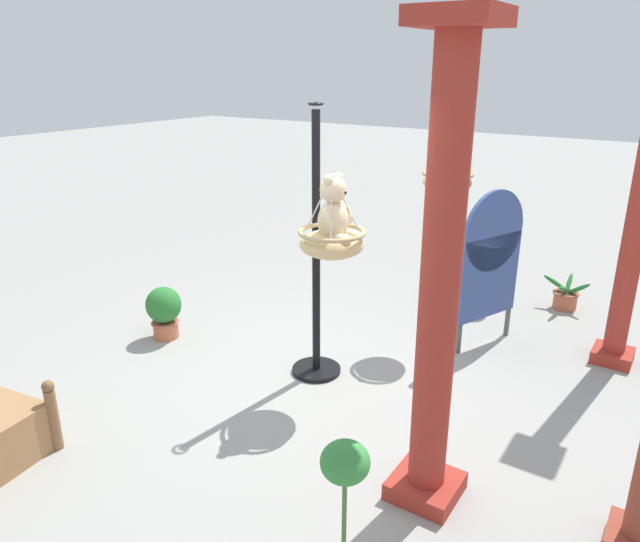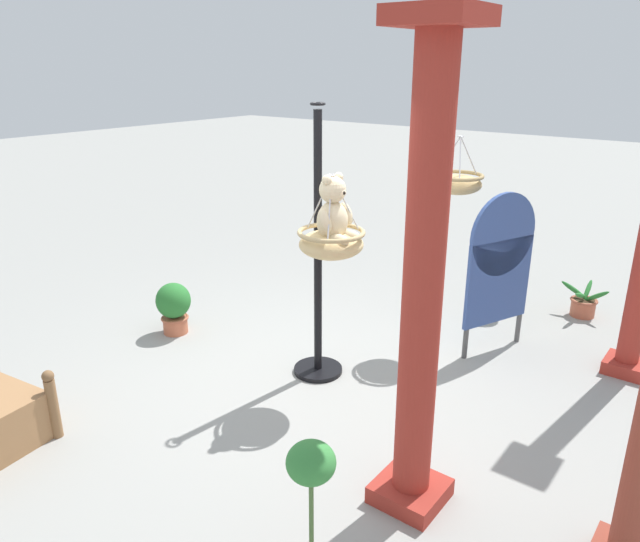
{
  "view_description": "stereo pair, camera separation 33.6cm",
  "coord_description": "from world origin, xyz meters",
  "px_view_note": "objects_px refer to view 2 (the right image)",
  "views": [
    {
      "loc": [
        3.81,
        2.58,
        2.66
      ],
      "look_at": [
        0.0,
        0.07,
        1.05
      ],
      "focal_mm": 33.05,
      "sensor_mm": 36.0,
      "label": 1
    },
    {
      "loc": [
        3.61,
        2.85,
        2.66
      ],
      "look_at": [
        0.0,
        0.07,
        1.05
      ],
      "focal_mm": 33.05,
      "sensor_mm": 36.0,
      "label": 2
    }
  ],
  "objects_px": {
    "teddy_bear": "(334,213)",
    "greenhouse_pillar_right": "(422,296)",
    "hanging_basket_left_high": "(457,183)",
    "potted_plant_small_succulent": "(311,534)",
    "display_sign_board": "(500,261)",
    "hanging_basket_with_teddy": "(331,242)",
    "display_pole_central": "(318,297)",
    "potted_plant_flowering_red": "(583,304)",
    "potted_plant_tall_leafy": "(512,264)",
    "potted_plant_trailing_ivy": "(174,306)"
  },
  "relations": [
    {
      "from": "potted_plant_small_succulent",
      "to": "potted_plant_trailing_ivy",
      "type": "distance_m",
      "value": 3.56
    },
    {
      "from": "potted_plant_flowering_red",
      "to": "hanging_basket_left_high",
      "type": "bearing_deg",
      "value": -34.39
    },
    {
      "from": "greenhouse_pillar_right",
      "to": "teddy_bear",
      "type": "bearing_deg",
      "value": -123.54
    },
    {
      "from": "greenhouse_pillar_right",
      "to": "potted_plant_small_succulent",
      "type": "distance_m",
      "value": 1.39
    },
    {
      "from": "greenhouse_pillar_right",
      "to": "potted_plant_trailing_ivy",
      "type": "xyz_separation_m",
      "value": [
        -0.7,
        -3.17,
        -1.12
      ]
    },
    {
      "from": "potted_plant_small_succulent",
      "to": "display_sign_board",
      "type": "height_order",
      "value": "display_sign_board"
    },
    {
      "from": "hanging_basket_with_teddy",
      "to": "greenhouse_pillar_right",
      "type": "distance_m",
      "value": 1.48
    },
    {
      "from": "hanging_basket_with_teddy",
      "to": "potted_plant_trailing_ivy",
      "type": "distance_m",
      "value": 2.19
    },
    {
      "from": "potted_plant_small_succulent",
      "to": "potted_plant_trailing_ivy",
      "type": "relative_size",
      "value": 1.77
    },
    {
      "from": "hanging_basket_with_teddy",
      "to": "potted_plant_flowering_red",
      "type": "bearing_deg",
      "value": 155.93
    },
    {
      "from": "hanging_basket_left_high",
      "to": "potted_plant_trailing_ivy",
      "type": "height_order",
      "value": "hanging_basket_left_high"
    },
    {
      "from": "potted_plant_flowering_red",
      "to": "potted_plant_tall_leafy",
      "type": "xyz_separation_m",
      "value": [
        0.28,
        -0.74,
        0.39
      ]
    },
    {
      "from": "teddy_bear",
      "to": "greenhouse_pillar_right",
      "type": "xyz_separation_m",
      "value": [
        0.8,
        1.21,
        -0.14
      ]
    },
    {
      "from": "teddy_bear",
      "to": "hanging_basket_left_high",
      "type": "bearing_deg",
      "value": 168.19
    },
    {
      "from": "potted_plant_small_succulent",
      "to": "potted_plant_tall_leafy",
      "type": "bearing_deg",
      "value": -171.88
    },
    {
      "from": "hanging_basket_with_teddy",
      "to": "potted_plant_tall_leafy",
      "type": "xyz_separation_m",
      "value": [
        -2.65,
        0.57,
        -0.78
      ]
    },
    {
      "from": "hanging_basket_left_high",
      "to": "potted_plant_tall_leafy",
      "type": "distance_m",
      "value": 1.57
    },
    {
      "from": "display_pole_central",
      "to": "hanging_basket_left_high",
      "type": "xyz_separation_m",
      "value": [
        -1.37,
        0.59,
        0.87
      ]
    },
    {
      "from": "potted_plant_flowering_red",
      "to": "potted_plant_trailing_ivy",
      "type": "height_order",
      "value": "potted_plant_trailing_ivy"
    },
    {
      "from": "potted_plant_tall_leafy",
      "to": "potted_plant_small_succulent",
      "type": "height_order",
      "value": "potted_plant_small_succulent"
    },
    {
      "from": "hanging_basket_left_high",
      "to": "potted_plant_trailing_ivy",
      "type": "distance_m",
      "value": 3.08
    },
    {
      "from": "potted_plant_small_succulent",
      "to": "greenhouse_pillar_right",
      "type": "bearing_deg",
      "value": 177.96
    },
    {
      "from": "hanging_basket_left_high",
      "to": "potted_plant_small_succulent",
      "type": "relative_size",
      "value": 0.56
    },
    {
      "from": "potted_plant_flowering_red",
      "to": "display_sign_board",
      "type": "relative_size",
      "value": 0.35
    },
    {
      "from": "hanging_basket_left_high",
      "to": "display_sign_board",
      "type": "bearing_deg",
      "value": 92.34
    },
    {
      "from": "greenhouse_pillar_right",
      "to": "potted_plant_tall_leafy",
      "type": "distance_m",
      "value": 3.63
    },
    {
      "from": "greenhouse_pillar_right",
      "to": "potted_plant_tall_leafy",
      "type": "bearing_deg",
      "value": -169.08
    },
    {
      "from": "potted_plant_small_succulent",
      "to": "potted_plant_trailing_ivy",
      "type": "bearing_deg",
      "value": -118.18
    },
    {
      "from": "teddy_bear",
      "to": "hanging_basket_with_teddy",
      "type": "bearing_deg",
      "value": -90.0
    },
    {
      "from": "display_pole_central",
      "to": "potted_plant_trailing_ivy",
      "type": "xyz_separation_m",
      "value": [
        0.25,
        -1.69,
        -0.43
      ]
    },
    {
      "from": "greenhouse_pillar_right",
      "to": "display_pole_central",
      "type": "bearing_deg",
      "value": -122.67
    },
    {
      "from": "potted_plant_flowering_red",
      "to": "display_sign_board",
      "type": "xyz_separation_m",
      "value": [
        1.4,
        -0.48,
        0.77
      ]
    },
    {
      "from": "display_pole_central",
      "to": "display_sign_board",
      "type": "relative_size",
      "value": 1.51
    },
    {
      "from": "teddy_bear",
      "to": "greenhouse_pillar_right",
      "type": "bearing_deg",
      "value": 56.46
    },
    {
      "from": "display_pole_central",
      "to": "potted_plant_flowering_red",
      "type": "height_order",
      "value": "display_pole_central"
    },
    {
      "from": "display_pole_central",
      "to": "greenhouse_pillar_right",
      "type": "bearing_deg",
      "value": 57.33
    },
    {
      "from": "greenhouse_pillar_right",
      "to": "display_sign_board",
      "type": "xyz_separation_m",
      "value": [
        -2.35,
        -0.41,
        -0.5
      ]
    },
    {
      "from": "hanging_basket_with_teddy",
      "to": "potted_plant_tall_leafy",
      "type": "bearing_deg",
      "value": 167.89
    },
    {
      "from": "greenhouse_pillar_right",
      "to": "display_sign_board",
      "type": "bearing_deg",
      "value": -170.13
    },
    {
      "from": "greenhouse_pillar_right",
      "to": "potted_plant_flowering_red",
      "type": "height_order",
      "value": "greenhouse_pillar_right"
    },
    {
      "from": "hanging_basket_left_high",
      "to": "greenhouse_pillar_right",
      "type": "distance_m",
      "value": 2.5
    },
    {
      "from": "hanging_basket_left_high",
      "to": "potted_plant_small_succulent",
      "type": "bearing_deg",
      "value": 14.57
    },
    {
      "from": "potted_plant_tall_leafy",
      "to": "potted_plant_trailing_ivy",
      "type": "bearing_deg",
      "value": -42.28
    },
    {
      "from": "teddy_bear",
      "to": "potted_plant_flowering_red",
      "type": "xyz_separation_m",
      "value": [
        -2.94,
        1.29,
        -1.41
      ]
    },
    {
      "from": "teddy_bear",
      "to": "potted_plant_tall_leafy",
      "type": "relative_size",
      "value": 0.57
    },
    {
      "from": "potted_plant_trailing_ivy",
      "to": "potted_plant_flowering_red",
      "type": "bearing_deg",
      "value": 133.1
    },
    {
      "from": "hanging_basket_left_high",
      "to": "potted_plant_trailing_ivy",
      "type": "relative_size",
      "value": 0.99
    },
    {
      "from": "teddy_bear",
      "to": "potted_plant_trailing_ivy",
      "type": "distance_m",
      "value": 2.33
    },
    {
      "from": "greenhouse_pillar_right",
      "to": "potted_plant_small_succulent",
      "type": "xyz_separation_m",
      "value": [
        0.98,
        -0.03,
        -0.99
      ]
    },
    {
      "from": "potted_plant_flowering_red",
      "to": "display_sign_board",
      "type": "distance_m",
      "value": 1.67
    }
  ]
}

